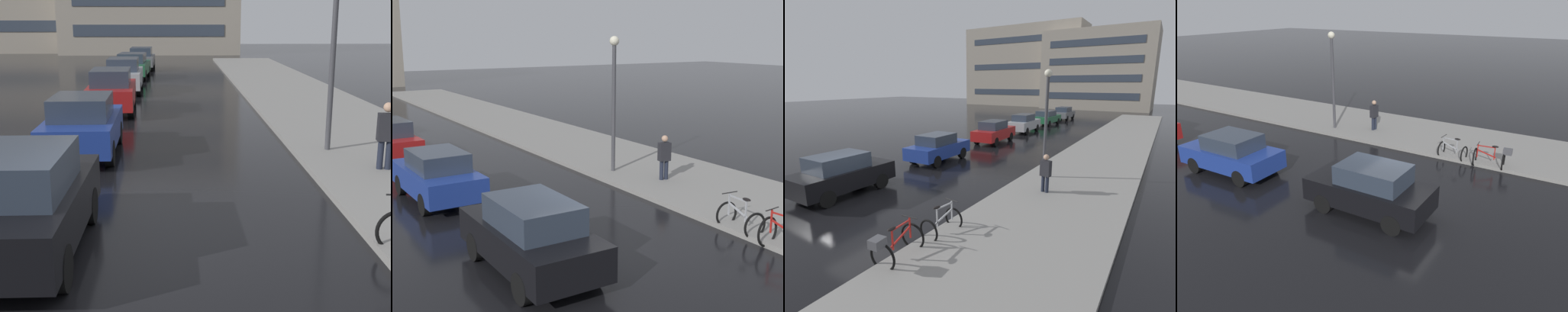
# 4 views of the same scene
# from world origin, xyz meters

# --- Properties ---
(ground_plane) EXTENTS (140.00, 140.00, 0.00)m
(ground_plane) POSITION_xyz_m (0.00, 0.00, 0.00)
(ground_plane) COLOR black
(sidewalk_kerb) EXTENTS (4.80, 60.00, 0.14)m
(sidewalk_kerb) POSITION_xyz_m (6.00, 10.00, 0.07)
(sidewalk_kerb) COLOR gray
(sidewalk_kerb) RESTS_ON ground
(bicycle_nearest) EXTENTS (0.87, 1.48, 0.99)m
(bicycle_nearest) POSITION_xyz_m (3.77, -2.12, 0.50)
(bicycle_nearest) COLOR black
(bicycle_nearest) RESTS_ON ground
(bicycle_second) EXTENTS (0.78, 1.16, 0.98)m
(bicycle_second) POSITION_xyz_m (3.87, -0.40, 0.39)
(bicycle_second) COLOR black
(bicycle_second) RESTS_ON ground
(car_black) EXTENTS (1.78, 3.97, 1.65)m
(car_black) POSITION_xyz_m (-1.73, 0.25, 0.83)
(car_black) COLOR black
(car_black) RESTS_ON ground
(car_blue) EXTENTS (1.87, 4.04, 1.58)m
(car_blue) POSITION_xyz_m (-1.88, 6.47, 0.80)
(car_blue) COLOR navy
(car_blue) RESTS_ON ground
(pedestrian) EXTENTS (0.43, 0.30, 1.67)m
(pedestrian) POSITION_xyz_m (5.28, 4.35, 0.94)
(pedestrian) COLOR #1E2333
(pedestrian) RESTS_ON ground
(streetlamp) EXTENTS (0.34, 0.34, 4.95)m
(streetlamp) POSITION_xyz_m (4.50, 6.29, 3.05)
(streetlamp) COLOR #424247
(streetlamp) RESTS_ON ground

